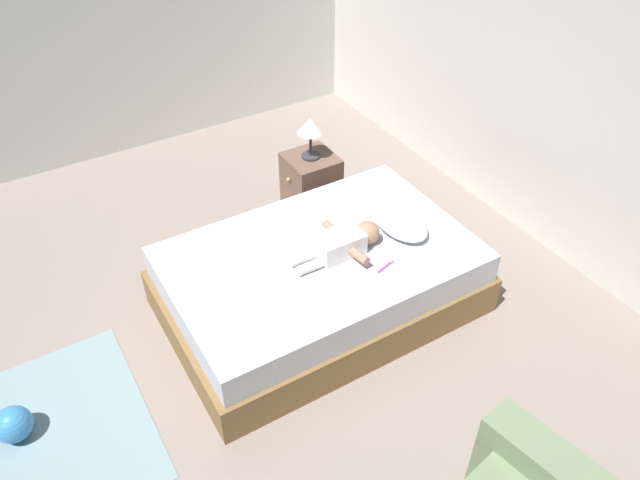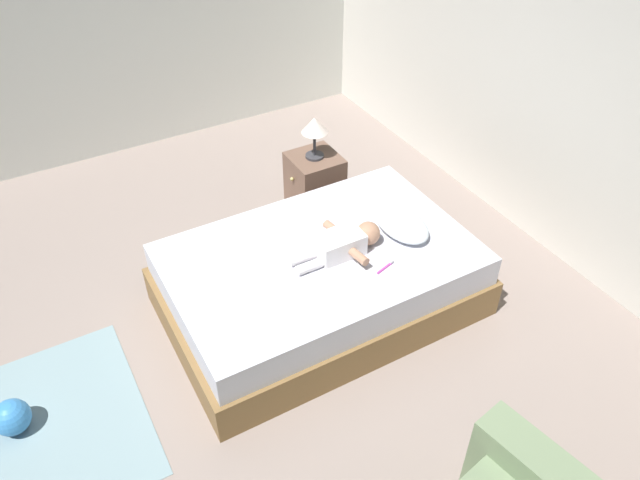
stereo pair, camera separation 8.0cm
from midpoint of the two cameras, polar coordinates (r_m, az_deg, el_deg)
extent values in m
plane|color=gray|center=(3.94, -12.47, -13.20)|extent=(8.00, 8.00, 0.00)
cube|color=silver|center=(4.50, 24.19, 14.85)|extent=(8.00, 0.12, 2.89)
cube|color=silver|center=(5.68, -25.45, 19.24)|extent=(0.12, 6.00, 2.89)
cube|color=brown|center=(4.20, 0.55, -4.81)|extent=(1.33, 2.04, 0.28)
cube|color=silver|center=(4.04, 0.57, -2.29)|extent=(1.28, 1.96, 0.22)
ellipsoid|color=silver|center=(4.16, 8.13, 1.55)|extent=(0.47, 0.29, 0.10)
cube|color=white|center=(3.91, 2.40, -0.42)|extent=(0.20, 0.31, 0.15)
sphere|color=tan|center=(4.00, 5.09, 0.62)|extent=(0.16, 0.16, 0.16)
cylinder|color=tan|center=(4.03, 1.76, 1.06)|extent=(0.15, 0.08, 0.06)
cylinder|color=tan|center=(3.83, 4.24, -1.55)|extent=(0.15, 0.08, 0.06)
cylinder|color=white|center=(3.88, -1.00, -1.61)|extent=(0.06, 0.19, 0.06)
cylinder|color=white|center=(3.81, -0.30, -2.45)|extent=(0.06, 0.19, 0.06)
cube|color=#B43D9B|center=(3.86, 6.64, -2.62)|extent=(0.05, 0.13, 0.01)
cube|color=white|center=(3.90, 7.29, -2.01)|extent=(0.02, 0.03, 0.01)
cube|color=brown|center=(5.02, -0.03, 5.29)|extent=(0.38, 0.38, 0.51)
sphere|color=tan|center=(4.88, -2.16, 5.70)|extent=(0.03, 0.03, 0.03)
cylinder|color=#333338|center=(4.88, -0.03, 7.85)|extent=(0.15, 0.15, 0.02)
cylinder|color=#333338|center=(4.82, -0.03, 8.97)|extent=(0.02, 0.02, 0.20)
cone|color=silver|center=(4.74, -0.03, 10.67)|extent=(0.21, 0.21, 0.13)
cube|color=#7C979E|center=(3.98, -24.28, -16.10)|extent=(1.24, 1.18, 0.01)
sphere|color=#3885D0|center=(3.97, -26.28, -14.61)|extent=(0.21, 0.21, 0.21)
camera|label=1|loc=(0.04, -89.41, 0.48)|focal=34.31mm
camera|label=2|loc=(0.04, 90.59, -0.48)|focal=34.31mm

